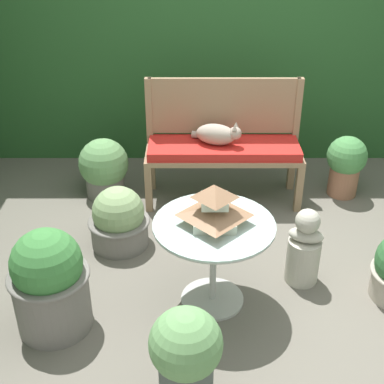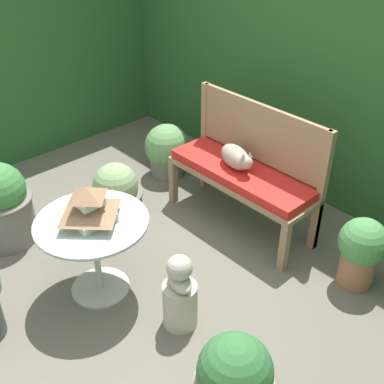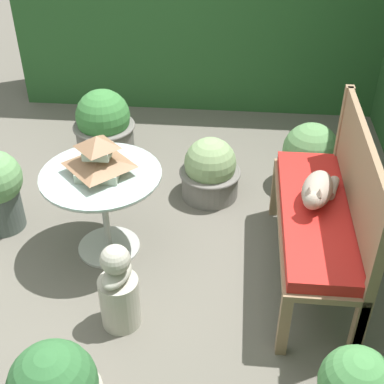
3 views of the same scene
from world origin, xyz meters
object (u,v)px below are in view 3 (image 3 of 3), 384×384
object	(u,v)px
cat	(318,190)
garden_bust	(119,291)
garden_bench	(315,219)
potted_plant_patio_mid	(105,132)
patio_table	(103,190)
pagoda_birdhouse	(99,158)
potted_plant_table_far	(210,171)
potted_plant_bench_left	(310,156)

from	to	relation	value
cat	garden_bust	distance (m)	1.32
cat	garden_bench	bearing A→B (deg)	19.55
garden_bench	potted_plant_patio_mid	bearing A→B (deg)	-125.93
garden_bust	potted_plant_patio_mid	size ratio (longest dim) A/B	0.82
patio_table	pagoda_birdhouse	size ratio (longest dim) A/B	2.18
garden_bench	patio_table	distance (m)	1.36
garden_bust	potted_plant_table_far	world-z (taller)	garden_bust
garden_bench	potted_plant_table_far	distance (m)	1.11
garden_bench	garden_bust	xyz separation A→B (m)	(0.51, -1.13, -0.20)
potted_plant_bench_left	potted_plant_patio_mid	size ratio (longest dim) A/B	0.76
cat	potted_plant_patio_mid	bearing A→B (deg)	-108.45
cat	potted_plant_patio_mid	distance (m)	1.94
potted_plant_bench_left	garden_bench	bearing A→B (deg)	-4.47
garden_bench	garden_bust	size ratio (longest dim) A/B	2.30
cat	pagoda_birdhouse	xyz separation A→B (m)	(-0.07, -1.35, 0.11)
garden_bench	cat	bearing A→B (deg)	-176.59
potted_plant_table_far	potted_plant_patio_mid	xyz separation A→B (m)	(-0.31, -0.89, 0.13)
garden_bench	garden_bust	world-z (taller)	garden_bust
potted_plant_patio_mid	cat	bearing A→B (deg)	55.41
patio_table	potted_plant_bench_left	world-z (taller)	patio_table
patio_table	potted_plant_bench_left	size ratio (longest dim) A/B	1.45
patio_table	potted_plant_table_far	xyz separation A→B (m)	(-0.70, 0.66, -0.27)
pagoda_birdhouse	potted_plant_bench_left	bearing A→B (deg)	122.82
potted_plant_patio_mid	garden_bench	bearing A→B (deg)	54.07
patio_table	potted_plant_table_far	distance (m)	1.00
cat	potted_plant_table_far	xyz separation A→B (m)	(-0.78, -0.69, -0.41)
garden_bench	potted_plant_bench_left	distance (m)	1.08
potted_plant_table_far	potted_plant_bench_left	size ratio (longest dim) A/B	0.92
garden_bench	potted_plant_table_far	xyz separation A→B (m)	(-0.84, -0.69, -0.24)
garden_bust	potted_plant_bench_left	xyz separation A→B (m)	(-1.57, 1.21, 0.01)
patio_table	potted_plant_bench_left	xyz separation A→B (m)	(-0.92, 1.43, -0.23)
garden_bench	garden_bust	bearing A→B (deg)	-65.75
potted_plant_patio_mid	potted_plant_bench_left	bearing A→B (deg)	86.91
patio_table	pagoda_birdhouse	xyz separation A→B (m)	(0.00, 0.00, 0.25)
garden_bench	potted_plant_table_far	bearing A→B (deg)	-140.29
garden_bench	patio_table	xyz separation A→B (m)	(-0.13, -1.35, 0.03)
cat	garden_bust	size ratio (longest dim) A/B	0.72
garden_bench	potted_plant_patio_mid	distance (m)	1.96
garden_bench	garden_bust	distance (m)	1.26
patio_table	pagoda_birdhouse	bearing A→B (deg)	0.00
garden_bench	potted_plant_patio_mid	xyz separation A→B (m)	(-1.15, -1.58, -0.11)
patio_table	garden_bust	distance (m)	0.72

